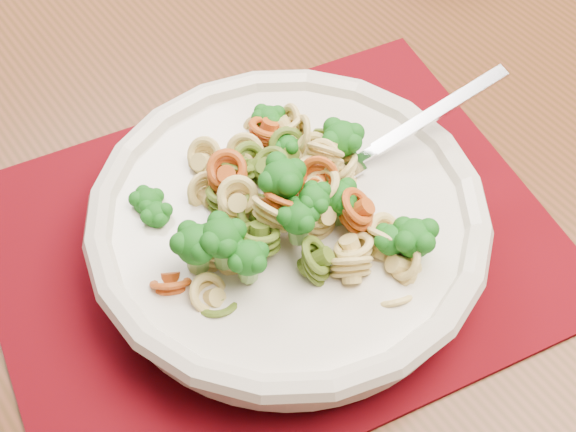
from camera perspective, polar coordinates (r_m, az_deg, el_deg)
dining_table at (r=0.71m, az=-1.19°, el=-2.09°), size 1.64×1.16×0.74m
placemat at (r=0.60m, az=-1.08°, el=-2.06°), size 0.43×0.34×0.00m
pasta_bowl at (r=0.57m, az=0.00°, el=-0.50°), size 0.29×0.29×0.05m
pasta_broccoli_heap at (r=0.56m, az=0.00°, el=0.37°), size 0.24×0.24×0.06m
fork at (r=0.58m, az=4.10°, el=3.42°), size 0.18×0.04×0.08m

